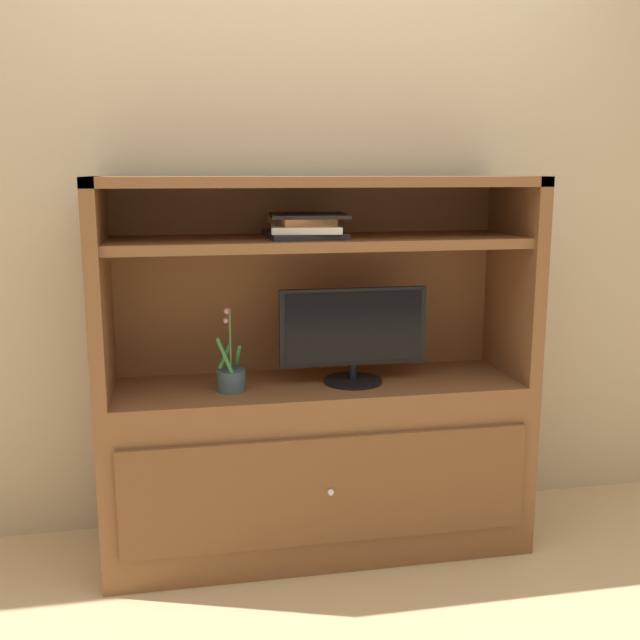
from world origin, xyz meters
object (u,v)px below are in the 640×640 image
potted_plant (231,378)px  magazine_stack (304,226)px  tv_monitor (353,333)px  media_console (317,428)px

potted_plant → magazine_stack: 0.61m
tv_monitor → potted_plant: bearing=-177.5°
media_console → potted_plant: bearing=-171.3°
tv_monitor → magazine_stack: bearing=171.3°
media_console → tv_monitor: bearing=-12.9°
tv_monitor → media_console: bearing=167.1°
potted_plant → magazine_stack: bearing=9.7°
media_console → magazine_stack: (-0.05, -0.00, 0.77)m
media_console → potted_plant: 0.40m
media_console → tv_monitor: media_console is taller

